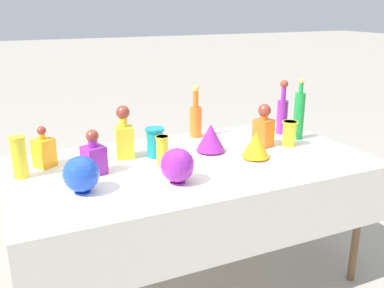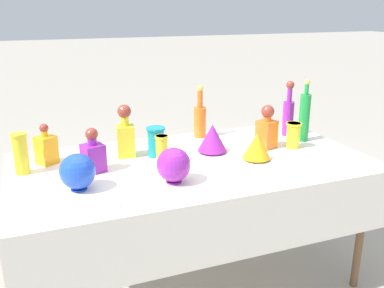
{
  "view_description": "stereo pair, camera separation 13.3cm",
  "coord_description": "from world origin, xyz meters",
  "px_view_note": "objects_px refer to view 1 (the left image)",
  "views": [
    {
      "loc": [
        -0.92,
        -2.02,
        1.58
      ],
      "look_at": [
        0.0,
        0.0,
        0.86
      ],
      "focal_mm": 40.0,
      "sensor_mm": 36.0,
      "label": 1
    },
    {
      "loc": [
        -0.8,
        -2.07,
        1.58
      ],
      "look_at": [
        0.0,
        0.0,
        0.86
      ],
      "focal_mm": 40.0,
      "sensor_mm": 36.0,
      "label": 2
    }
  ],
  "objects_px": {
    "square_decanter_2": "(44,151)",
    "square_decanter_3": "(124,135)",
    "tall_bottle_0": "(196,118)",
    "slender_vase_0": "(162,150)",
    "tall_bottle_1": "(299,114)",
    "fluted_vase_1": "(256,144)",
    "round_bowl_0": "(81,174)",
    "cardboard_box_behind_left": "(74,202)",
    "tall_bottle_2": "(282,112)",
    "square_decanter_1": "(94,156)",
    "slender_vase_1": "(19,156)",
    "round_bowl_1": "(177,165)",
    "fluted_vase_0": "(211,137)",
    "slender_vase_2": "(289,132)",
    "slender_vase_3": "(155,141)",
    "square_decanter_0": "(263,128)"
  },
  "relations": [
    {
      "from": "square_decanter_2",
      "to": "square_decanter_3",
      "type": "distance_m",
      "value": 0.43
    },
    {
      "from": "tall_bottle_0",
      "to": "slender_vase_0",
      "type": "height_order",
      "value": "tall_bottle_0"
    },
    {
      "from": "tall_bottle_1",
      "to": "square_decanter_2",
      "type": "height_order",
      "value": "tall_bottle_1"
    },
    {
      "from": "fluted_vase_1",
      "to": "round_bowl_0",
      "type": "height_order",
      "value": "round_bowl_0"
    },
    {
      "from": "cardboard_box_behind_left",
      "to": "tall_bottle_2",
      "type": "bearing_deg",
      "value": -28.56
    },
    {
      "from": "square_decanter_1",
      "to": "slender_vase_1",
      "type": "distance_m",
      "value": 0.36
    },
    {
      "from": "square_decanter_1",
      "to": "square_decanter_3",
      "type": "xyz_separation_m",
      "value": [
        0.21,
        0.17,
        0.03
      ]
    },
    {
      "from": "round_bowl_0",
      "to": "square_decanter_2",
      "type": "bearing_deg",
      "value": 105.37
    },
    {
      "from": "square_decanter_1",
      "to": "square_decanter_2",
      "type": "bearing_deg",
      "value": 136.2
    },
    {
      "from": "square_decanter_2",
      "to": "slender_vase_0",
      "type": "relative_size",
      "value": 1.37
    },
    {
      "from": "square_decanter_3",
      "to": "cardboard_box_behind_left",
      "type": "relative_size",
      "value": 0.63
    },
    {
      "from": "tall_bottle_0",
      "to": "round_bowl_1",
      "type": "height_order",
      "value": "tall_bottle_0"
    },
    {
      "from": "square_decanter_2",
      "to": "slender_vase_1",
      "type": "xyz_separation_m",
      "value": [
        -0.13,
        -0.11,
        0.03
      ]
    },
    {
      "from": "fluted_vase_0",
      "to": "slender_vase_2",
      "type": "bearing_deg",
      "value": -11.27
    },
    {
      "from": "tall_bottle_1",
      "to": "fluted_vase_0",
      "type": "bearing_deg",
      "value": 179.72
    },
    {
      "from": "square_decanter_1",
      "to": "slender_vase_2",
      "type": "bearing_deg",
      "value": -1.92
    },
    {
      "from": "slender_vase_1",
      "to": "slender_vase_3",
      "type": "distance_m",
      "value": 0.72
    },
    {
      "from": "slender_vase_2",
      "to": "slender_vase_3",
      "type": "distance_m",
      "value": 0.83
    },
    {
      "from": "square_decanter_2",
      "to": "slender_vase_2",
      "type": "height_order",
      "value": "square_decanter_2"
    },
    {
      "from": "slender_vase_2",
      "to": "round_bowl_1",
      "type": "height_order",
      "value": "round_bowl_1"
    },
    {
      "from": "slender_vase_1",
      "to": "fluted_vase_0",
      "type": "relative_size",
      "value": 1.24
    },
    {
      "from": "slender_vase_3",
      "to": "slender_vase_1",
      "type": "bearing_deg",
      "value": -179.32
    },
    {
      "from": "square_decanter_1",
      "to": "round_bowl_0",
      "type": "relative_size",
      "value": 1.33
    },
    {
      "from": "tall_bottle_1",
      "to": "fluted_vase_1",
      "type": "height_order",
      "value": "tall_bottle_1"
    },
    {
      "from": "square_decanter_3",
      "to": "slender_vase_1",
      "type": "xyz_separation_m",
      "value": [
        -0.56,
        -0.07,
        -0.02
      ]
    },
    {
      "from": "square_decanter_2",
      "to": "slender_vase_0",
      "type": "bearing_deg",
      "value": -23.06
    },
    {
      "from": "tall_bottle_1",
      "to": "round_bowl_1",
      "type": "distance_m",
      "value": 1.04
    },
    {
      "from": "slender_vase_1",
      "to": "fluted_vase_1",
      "type": "distance_m",
      "value": 1.25
    },
    {
      "from": "tall_bottle_2",
      "to": "cardboard_box_behind_left",
      "type": "height_order",
      "value": "tall_bottle_2"
    },
    {
      "from": "slender_vase_2",
      "to": "round_bowl_0",
      "type": "relative_size",
      "value": 0.88
    },
    {
      "from": "tall_bottle_2",
      "to": "square_decanter_2",
      "type": "distance_m",
      "value": 1.52
    },
    {
      "from": "square_decanter_2",
      "to": "square_decanter_3",
      "type": "bearing_deg",
      "value": -5.11
    },
    {
      "from": "tall_bottle_0",
      "to": "round_bowl_0",
      "type": "distance_m",
      "value": 1.03
    },
    {
      "from": "square_decanter_3",
      "to": "slender_vase_0",
      "type": "height_order",
      "value": "square_decanter_3"
    },
    {
      "from": "slender_vase_0",
      "to": "round_bowl_0",
      "type": "relative_size",
      "value": 0.93
    },
    {
      "from": "round_bowl_1",
      "to": "cardboard_box_behind_left",
      "type": "bearing_deg",
      "value": 105.74
    },
    {
      "from": "slender_vase_1",
      "to": "cardboard_box_behind_left",
      "type": "xyz_separation_m",
      "value": [
        0.35,
        0.8,
        -0.67
      ]
    },
    {
      "from": "square_decanter_0",
      "to": "round_bowl_1",
      "type": "xyz_separation_m",
      "value": [
        -0.7,
        -0.31,
        -0.03
      ]
    },
    {
      "from": "square_decanter_1",
      "to": "square_decanter_2",
      "type": "distance_m",
      "value": 0.3
    },
    {
      "from": "tall_bottle_0",
      "to": "round_bowl_0",
      "type": "bearing_deg",
      "value": -145.69
    },
    {
      "from": "slender_vase_0",
      "to": "fluted_vase_1",
      "type": "bearing_deg",
      "value": -12.49
    },
    {
      "from": "tall_bottle_2",
      "to": "square_decanter_1",
      "type": "relative_size",
      "value": 1.55
    },
    {
      "from": "round_bowl_1",
      "to": "square_decanter_3",
      "type": "bearing_deg",
      "value": 105.74
    },
    {
      "from": "slender_vase_0",
      "to": "slender_vase_3",
      "type": "distance_m",
      "value": 0.15
    },
    {
      "from": "square_decanter_2",
      "to": "fluted_vase_0",
      "type": "xyz_separation_m",
      "value": [
        0.91,
        -0.15,
        0.0
      ]
    },
    {
      "from": "slender_vase_1",
      "to": "cardboard_box_behind_left",
      "type": "bearing_deg",
      "value": 66.38
    },
    {
      "from": "tall_bottle_0",
      "to": "cardboard_box_behind_left",
      "type": "height_order",
      "value": "tall_bottle_0"
    },
    {
      "from": "tall_bottle_0",
      "to": "slender_vase_2",
      "type": "xyz_separation_m",
      "value": [
        0.44,
        -0.41,
        -0.04
      ]
    },
    {
      "from": "fluted_vase_0",
      "to": "fluted_vase_1",
      "type": "distance_m",
      "value": 0.27
    },
    {
      "from": "square_decanter_1",
      "to": "round_bowl_0",
      "type": "distance_m",
      "value": 0.23
    }
  ]
}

